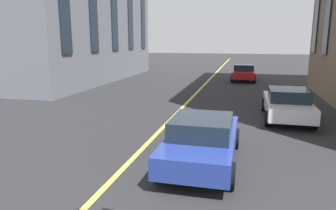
% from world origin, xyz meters
% --- Properties ---
extents(lane_centre_line, '(80.00, 0.16, 0.01)m').
position_xyz_m(lane_centre_line, '(20.00, 0.00, 0.00)').
color(lane_centre_line, '#D8C64C').
rests_on(lane_centre_line, ground_plane).
extents(car_white_parked_b, '(4.40, 1.95, 1.37)m').
position_xyz_m(car_white_parked_b, '(16.07, -4.90, 0.70)').
color(car_white_parked_b, silver).
rests_on(car_white_parked_b, ground_plane).
extents(car_blue_oncoming, '(4.40, 1.95, 1.37)m').
position_xyz_m(car_blue_oncoming, '(10.26, -2.01, 0.70)').
color(car_blue_oncoming, navy).
rests_on(car_blue_oncoming, ground_plane).
extents(car_red_near, '(4.40, 1.95, 1.37)m').
position_xyz_m(car_red_near, '(29.02, -2.87, 0.70)').
color(car_red_near, '#B21E1E').
rests_on(car_red_near, ground_plane).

